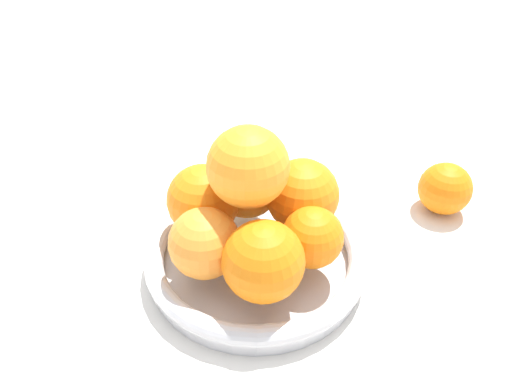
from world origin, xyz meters
name	(u,v)px	position (x,y,z in m)	size (l,w,h in m)	color
ground_plane	(256,268)	(0.00, 0.00, 0.00)	(4.00, 4.00, 0.00)	silver
fruit_bowl	(256,256)	(0.00, 0.00, 0.02)	(0.25, 0.25, 0.04)	silver
orange_pile	(252,207)	(-0.01, 0.00, 0.09)	(0.20, 0.20, 0.15)	orange
stray_orange	(445,189)	(0.14, 0.22, 0.03)	(0.07, 0.07, 0.07)	orange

